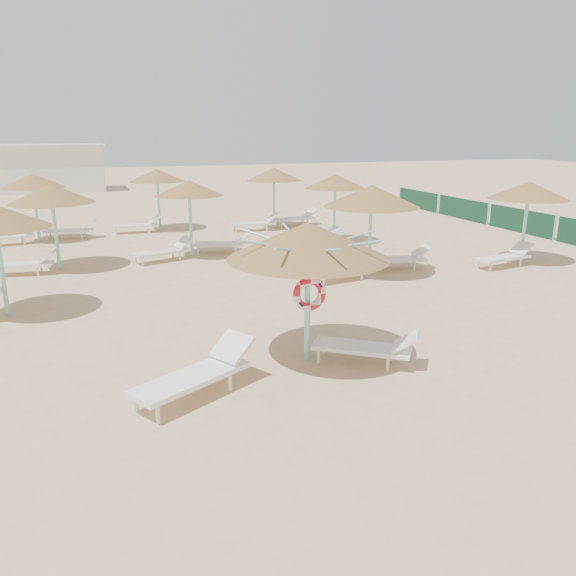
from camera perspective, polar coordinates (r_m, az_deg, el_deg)
name	(u,v)px	position (r m, az deg, el deg)	size (l,w,h in m)	color
ground	(299,366)	(10.65, 1.13, -7.91)	(120.00, 120.00, 0.00)	#D8B084
main_palapa	(308,241)	(10.23, 2.04, 4.77)	(2.99, 2.99, 2.68)	#7EDBD7
lounger_main_a	(198,373)	(9.53, -9.13, -8.53)	(2.30, 1.70, 0.82)	white
lounger_main_b	(369,347)	(10.73, 8.18, -5.93)	(1.94, 1.65, 0.72)	white
palapa_field	(229,190)	(19.62, -6.03, 9.87)	(18.89, 13.19, 2.72)	#7EDBD7
service_hut	(44,168)	(44.25, -23.52, 11.13)	(8.40, 4.40, 3.25)	silver
windbreak_fence	(521,221)	(26.15, 22.61, 6.30)	(0.08, 19.84, 1.10)	#184832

